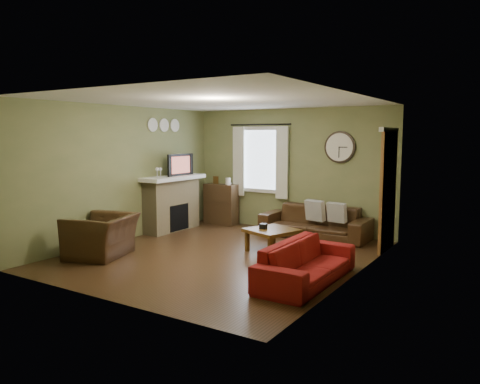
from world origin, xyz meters
The scene contains 31 objects.
floor centered at (0.00, 0.00, 0.00)m, with size 4.60×5.20×0.00m, color #3C2615.
ceiling centered at (0.00, 0.00, 2.60)m, with size 4.60×5.20×0.00m, color white.
wall_left centered at (-2.30, 0.00, 1.30)m, with size 0.00×5.20×2.60m, color olive.
wall_right centered at (2.30, 0.00, 1.30)m, with size 0.00×5.20×2.60m, color olive.
wall_back centered at (0.00, 2.60, 1.30)m, with size 4.60×0.00×2.60m, color olive.
wall_front centered at (0.00, -2.60, 1.30)m, with size 4.60×0.00×2.60m, color olive.
fireplace centered at (-2.10, 1.15, 0.55)m, with size 0.40×1.40×1.10m, color tan.
firebox centered at (-1.91, 1.15, 0.30)m, with size 0.04×0.60×0.55m, color black.
mantel centered at (-2.07, 1.15, 1.14)m, with size 0.58×1.60×0.08m, color white.
tv centered at (-2.05, 1.30, 1.35)m, with size 0.60×0.08×0.35m, color black.
tv_screen centered at (-1.97, 1.30, 1.41)m, with size 0.02×0.62×0.36m, color #994C3F.
medallion_left centered at (-2.28, 0.80, 2.25)m, with size 0.28×0.28×0.03m, color white.
medallion_mid centered at (-2.28, 1.15, 2.25)m, with size 0.28×0.28×0.03m, color white.
medallion_right centered at (-2.28, 1.50, 2.25)m, with size 0.28×0.28×0.03m, color white.
window_pane centered at (-0.70, 2.58, 1.50)m, with size 1.00×0.02×1.30m, color silver, non-canonical shape.
curtain_rod centered at (-0.70, 2.48, 2.27)m, with size 0.03×0.03×1.50m, color black.
curtain_left centered at (-1.25, 2.48, 1.45)m, with size 0.28×0.04×1.55m, color silver.
curtain_right centered at (-0.15, 2.48, 1.45)m, with size 0.28×0.04×1.55m, color silver.
wall_clock centered at (1.10, 2.55, 1.80)m, with size 0.64×0.06×0.64m, color white, non-canonical shape.
door centered at (2.27, 1.85, 1.05)m, with size 0.05×0.90×2.10m, color brown.
bookshelf centered at (-1.63, 2.32, 0.46)m, with size 0.78×0.33×0.93m, color #3D2A19, non-canonical shape.
book centered at (-1.57, 2.41, 0.96)m, with size 0.16×0.21×0.02m, color #4C3010.
sofa_brown centered at (0.78, 2.13, 0.31)m, with size 2.15×0.84×0.63m, color #342011.
pillow_left centered at (0.79, 2.11, 0.55)m, with size 0.41×0.12×0.41m, color #999B9A.
pillow_right centered at (1.24, 2.10, 0.55)m, with size 0.38×0.11×0.38m, color #999B9A.
sofa_red centered at (1.83, -0.61, 0.28)m, with size 1.92×0.75×0.56m, color maroon.
armchair centered at (-1.67, -1.16, 0.35)m, with size 1.08×0.94×0.70m, color #342011.
coffee_table centered at (0.61, 0.63, 0.20)m, with size 0.77×0.77×0.41m, color #4C3010, non-canonical shape.
tissue_box centered at (0.47, 0.57, 0.40)m, with size 0.12×0.12×0.09m, color black.
wine_glass_a centered at (-2.05, 0.65, 1.28)m, with size 0.07×0.07×0.21m, color white, non-canonical shape.
wine_glass_b centered at (-2.05, 0.75, 1.28)m, with size 0.07×0.07×0.20m, color white, non-canonical shape.
Camera 1 is at (4.42, -6.45, 2.02)m, focal length 35.00 mm.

